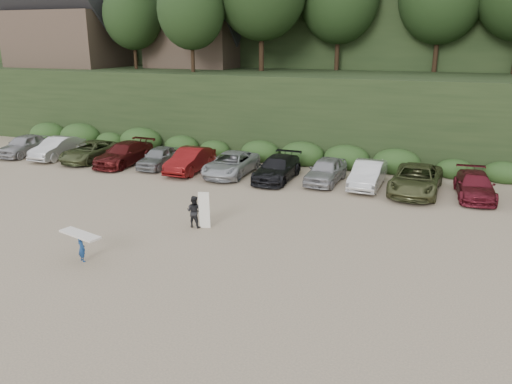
% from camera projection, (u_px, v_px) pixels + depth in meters
% --- Properties ---
extents(ground, '(120.00, 120.00, 0.00)m').
position_uv_depth(ground, '(198.00, 233.00, 23.13)').
color(ground, tan).
rests_on(ground, ground).
extents(hillside_backdrop, '(90.00, 41.50, 28.00)m').
position_uv_depth(hillside_backdrop, '(348.00, 12.00, 52.03)').
color(hillside_backdrop, black).
rests_on(hillside_backdrop, ground).
extents(parked_cars, '(36.97, 5.88, 1.59)m').
position_uv_depth(parked_cars, '(233.00, 164.00, 32.65)').
color(parked_cars, '#9C9CA0').
rests_on(parked_cars, ground).
extents(child_surfer, '(2.08, 1.06, 1.20)m').
position_uv_depth(child_surfer, '(81.00, 242.00, 19.95)').
color(child_surfer, navy).
rests_on(child_surfer, ground).
extents(adult_surfer, '(1.23, 0.62, 1.82)m').
position_uv_depth(adult_surfer, '(195.00, 211.00, 23.61)').
color(adult_surfer, black).
rests_on(adult_surfer, ground).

